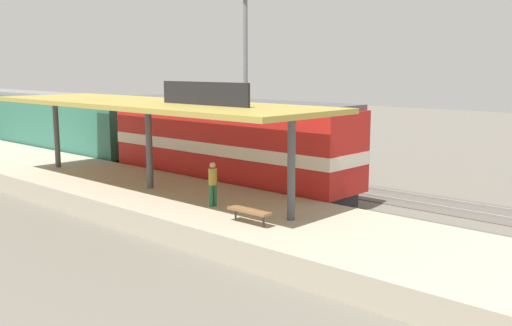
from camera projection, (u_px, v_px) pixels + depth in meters
The scene contains 11 objects.
ground_plane at pixel (252, 186), 30.59m from camera, with size 120.00×120.00×0.00m, color #666056.
track_near at pixel (225, 191), 29.13m from camera, with size 3.20×110.00×0.16m.
track_far at pixel (284, 178), 32.47m from camera, with size 3.20×110.00×0.16m.
platform at pixel (151, 198), 25.73m from camera, with size 6.00×44.00×0.90m, color #A89E89.
station_canopy at pixel (149, 105), 25.00m from camera, with size 5.20×18.00×4.70m.
platform_bench at pixel (249, 211), 19.67m from camera, with size 0.44×1.70×0.50m.
locomotive at pixel (227, 144), 28.63m from camera, with size 2.93×14.43×4.44m.
passenger_carriage_single at pixel (47, 123), 40.69m from camera, with size 2.90×20.00×4.24m.
freight_car at pixel (191, 133), 37.37m from camera, with size 2.80×12.00×3.54m.
light_mast at pixel (245, 32), 37.46m from camera, with size 1.10×1.10×11.70m.
person_waiting at pixel (213, 182), 22.14m from camera, with size 0.34×0.34×1.71m.
Camera 1 is at (-19.91, -20.47, 6.16)m, focal length 40.86 mm.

